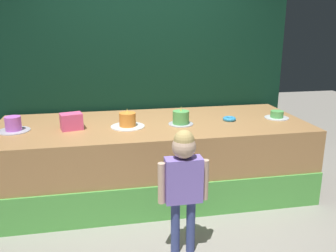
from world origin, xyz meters
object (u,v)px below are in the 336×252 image
at_px(pink_box, 71,121).
at_px(cake_far_right, 277,115).
at_px(cake_far_left, 13,125).
at_px(cake_center_left, 128,121).
at_px(child_figure, 184,176).
at_px(cake_center_right, 181,118).
at_px(donut, 229,119).

height_order(pink_box, cake_far_right, pink_box).
bearing_deg(cake_far_left, cake_center_left, -3.07).
bearing_deg(cake_center_left, child_figure, -71.99).
distance_m(child_figure, pink_box, 1.42).
relative_size(cake_far_left, cake_center_left, 0.88).
bearing_deg(cake_center_right, cake_far_left, 177.61).
distance_m(donut, cake_center_right, 0.56).
distance_m(pink_box, cake_center_left, 0.56).
relative_size(cake_far_left, cake_center_right, 1.18).
height_order(donut, cake_far_right, cake_far_right).
bearing_deg(donut, cake_center_left, -177.81).
bearing_deg(cake_center_left, cake_far_left, 176.93).
relative_size(cake_far_left, cake_far_right, 1.15).
bearing_deg(cake_center_right, pink_box, 178.46).
bearing_deg(pink_box, cake_far_left, 175.92).
bearing_deg(cake_center_right, cake_center_left, 178.97).
height_order(cake_far_left, cake_center_right, cake_center_right).
bearing_deg(pink_box, cake_center_left, -2.04).
height_order(pink_box, cake_far_left, pink_box).
relative_size(donut, cake_far_right, 0.53).
relative_size(donut, cake_center_right, 0.55).
relative_size(cake_center_right, cake_far_right, 0.97).
height_order(child_figure, pink_box, child_figure).
xyz_separation_m(child_figure, cake_far_right, (1.34, 1.09, 0.15)).
xyz_separation_m(cake_far_left, cake_center_left, (1.12, -0.06, 0.00)).
distance_m(donut, cake_far_left, 2.24).
height_order(cake_far_left, cake_center_left, cake_center_left).
bearing_deg(cake_far_left, child_figure, -37.32).
xyz_separation_m(pink_box, cake_far_right, (2.24, 0.02, -0.05)).
bearing_deg(cake_far_right, donut, 179.49).
xyz_separation_m(cake_far_left, cake_center_right, (1.68, -0.07, 0.00)).
relative_size(pink_box, cake_far_right, 0.78).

